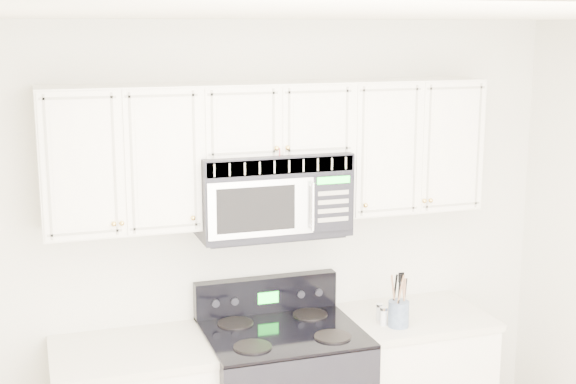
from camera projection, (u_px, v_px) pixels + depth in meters
name	position (u px, v px, depth m)	size (l,w,h in m)	color
room	(396.00, 369.00, 3.01)	(3.51, 3.51, 2.61)	olive
upper_cabinets	(272.00, 144.00, 4.35)	(2.44, 0.37, 0.75)	silver
microwave	(271.00, 193.00, 4.36)	(0.81, 0.46, 0.45)	black
utensil_crock	(399.00, 312.00, 4.46)	(0.12, 0.12, 0.31)	slate
shaker_salt	(383.00, 316.00, 4.48)	(0.04, 0.04, 0.10)	#B8B9C0
shaker_pepper	(380.00, 312.00, 4.56)	(0.04, 0.04, 0.10)	#B8B9C0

